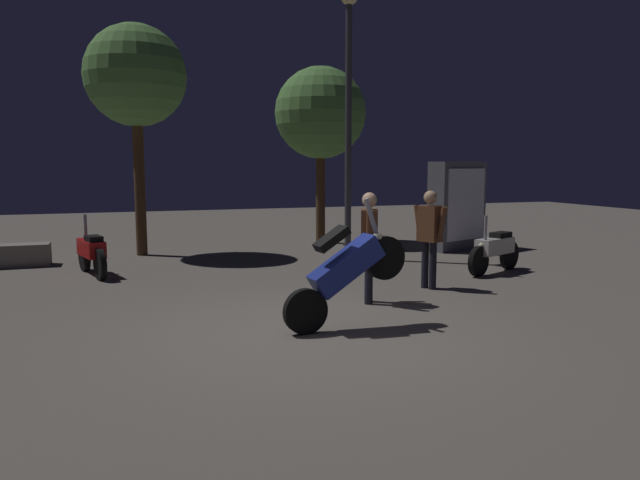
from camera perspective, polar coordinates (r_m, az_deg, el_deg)
name	(u,v)px	position (r m, az deg, el deg)	size (l,w,h in m)	color
ground_plane	(313,331)	(7.49, -0.70, -8.64)	(40.00, 40.00, 0.00)	#605951
motorcycle_blue_foreground	(346,270)	(7.42, 2.46, -2.88)	(1.66, 0.41, 1.63)	black
motorcycle_white_parked_left	(495,250)	(11.78, 16.30, -0.90)	(1.55, 0.78, 1.11)	black
motorcycle_red_parked_right	(92,252)	(11.79, -20.91, -1.08)	(0.56, 1.62, 1.11)	black
person_rider_beside	(430,231)	(9.96, 10.40, 0.86)	(0.36, 0.64, 1.62)	black
person_bystander_far	(369,238)	(8.81, 4.69, 0.22)	(0.36, 0.65, 1.64)	black
streetlamp_near	(349,93)	(12.96, 2.74, 13.83)	(0.36, 0.36, 5.66)	#38383D
tree_left_bg	(136,77)	(14.12, -17.14, 14.58)	(2.21, 2.21, 5.07)	#4C331E
tree_center_bg	(320,114)	(15.58, 0.05, 11.92)	(2.33, 2.33, 4.50)	#4C331E
kiosk_billboard	(457,206)	(14.71, 12.94, 3.19)	(1.67, 1.04, 2.10)	#595960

